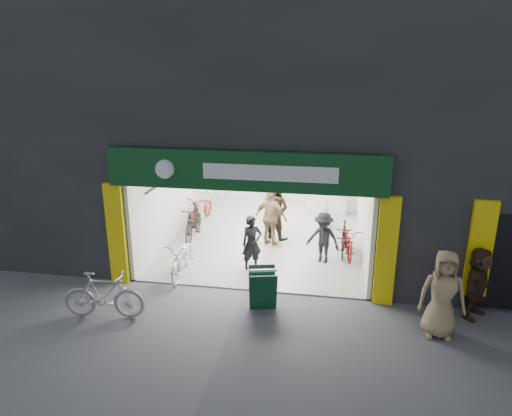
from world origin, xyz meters
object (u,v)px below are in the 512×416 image
(bike_right_front, at_px, (344,239))
(parked_bike, at_px, (104,295))
(sandwich_board, at_px, (263,288))
(bike_left_front, at_px, (183,257))
(pedestrian_near, at_px, (443,294))

(bike_right_front, relative_size, parked_bike, 0.86)
(parked_bike, distance_m, sandwich_board, 3.48)
(parked_bike, bearing_deg, bike_right_front, -54.91)
(bike_left_front, bearing_deg, sandwich_board, -33.97)
(parked_bike, bearing_deg, pedestrian_near, -91.71)
(bike_left_front, relative_size, pedestrian_near, 1.01)
(pedestrian_near, bearing_deg, bike_right_front, 118.37)
(sandwich_board, bearing_deg, pedestrian_near, -20.24)
(bike_left_front, height_order, sandwich_board, bike_left_front)
(bike_left_front, distance_m, bike_right_front, 4.71)
(bike_left_front, distance_m, parked_bike, 2.54)
(pedestrian_near, bearing_deg, parked_bike, -172.71)
(bike_right_front, relative_size, sandwich_board, 1.64)
(sandwich_board, bearing_deg, parked_bike, -177.60)
(pedestrian_near, height_order, sandwich_board, pedestrian_near)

